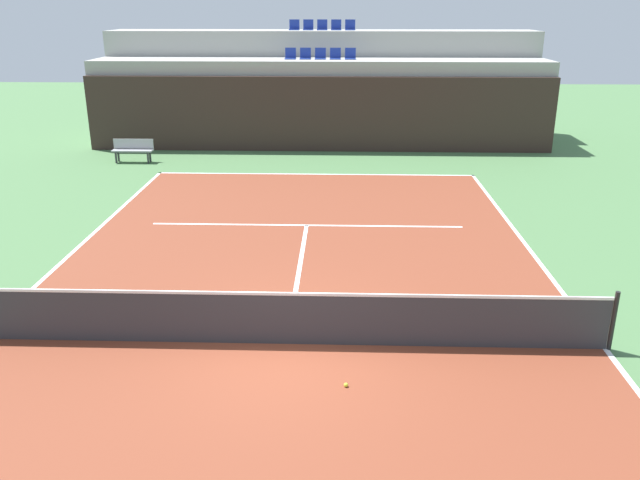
{
  "coord_description": "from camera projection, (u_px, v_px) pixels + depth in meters",
  "views": [
    {
      "loc": [
        0.91,
        -9.85,
        5.51
      ],
      "look_at": [
        0.51,
        2.0,
        1.2
      ],
      "focal_mm": 36.2,
      "sensor_mm": 36.0,
      "label": 1
    }
  ],
  "objects": [
    {
      "name": "service_line_far",
      "position": [
        307.0,
        225.0,
        17.17
      ],
      "size": [
        8.26,
        0.1,
        0.0
      ],
      "primitive_type": "cube",
      "color": "white",
      "rests_on": "court_surface"
    },
    {
      "name": "ground_plane",
      "position": [
        287.0,
        344.0,
        11.17
      ],
      "size": [
        80.0,
        80.0,
        0.0
      ],
      "primitive_type": "plane",
      "color": "#477042"
    },
    {
      "name": "court_surface",
      "position": [
        287.0,
        344.0,
        11.17
      ],
      "size": [
        11.0,
        24.0,
        0.01
      ],
      "primitive_type": "cube",
      "color": "brown",
      "rests_on": "ground_plane"
    },
    {
      "name": "seating_row_lower",
      "position": [
        320.0,
        56.0,
        26.2
      ],
      "size": [
        2.88,
        0.44,
        0.44
      ],
      "color": "navy",
      "rests_on": "stands_tier_lower"
    },
    {
      "name": "stands_tier_lower",
      "position": [
        320.0,
        103.0,
        26.75
      ],
      "size": [
        18.53,
        2.4,
        3.47
      ],
      "primitive_type": "cube",
      "color": "#9E9E99",
      "rests_on": "ground_plane"
    },
    {
      "name": "tennis_net",
      "position": [
        286.0,
        318.0,
        10.99
      ],
      "size": [
        11.08,
        0.08,
        1.07
      ],
      "color": "black",
      "rests_on": "court_surface"
    },
    {
      "name": "stands_tier_upper",
      "position": [
        322.0,
        83.0,
        28.83
      ],
      "size": [
        18.53,
        2.4,
        4.52
      ],
      "primitive_type": "cube",
      "color": "#9E9E99",
      "rests_on": "ground_plane"
    },
    {
      "name": "player_bench",
      "position": [
        133.0,
        149.0,
        24.02
      ],
      "size": [
        1.5,
        0.4,
        0.85
      ],
      "color": "#99999E",
      "rests_on": "ground_plane"
    },
    {
      "name": "seating_row_upper",
      "position": [
        322.0,
        27.0,
        28.1
      ],
      "size": [
        2.88,
        0.44,
        0.44
      ],
      "color": "navy",
      "rests_on": "stands_tier_upper"
    },
    {
      "name": "tennis_ball_2",
      "position": [
        346.0,
        385.0,
        9.89
      ],
      "size": [
        0.07,
        0.07,
        0.07
      ],
      "primitive_type": "sphere",
      "color": "#CCE033",
      "rests_on": "court_surface"
    },
    {
      "name": "sideline_right",
      "position": [
        605.0,
        349.0,
        10.99
      ],
      "size": [
        0.1,
        24.0,
        0.0
      ],
      "primitive_type": "cube",
      "color": "white",
      "rests_on": "court_surface"
    },
    {
      "name": "back_wall",
      "position": [
        319.0,
        114.0,
        25.58
      ],
      "size": [
        18.53,
        0.3,
        2.93
      ],
      "primitive_type": "cube",
      "color": "#33231E",
      "rests_on": "ground_plane"
    },
    {
      "name": "baseline_far",
      "position": [
        315.0,
        174.0,
        22.39
      ],
      "size": [
        11.0,
        0.1,
        0.0
      ],
      "primitive_type": "cube",
      "color": "white",
      "rests_on": "court_surface"
    },
    {
      "name": "centre_service_line",
      "position": [
        299.0,
        272.0,
        14.17
      ],
      "size": [
        0.1,
        6.4,
        0.0
      ],
      "primitive_type": "cube",
      "color": "white",
      "rests_on": "court_surface"
    }
  ]
}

